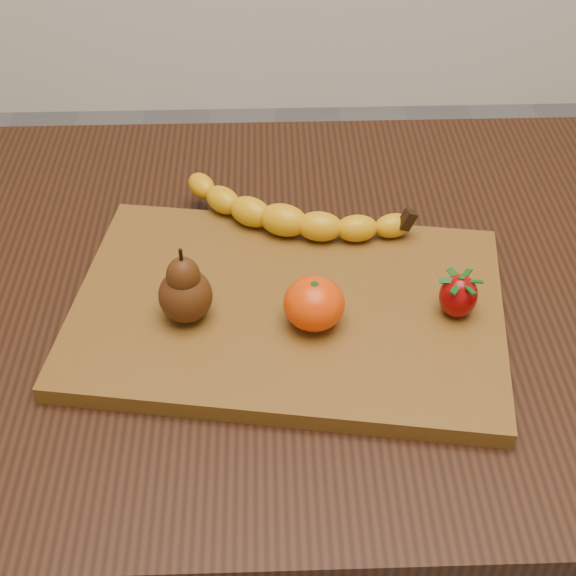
{
  "coord_description": "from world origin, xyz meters",
  "views": [
    {
      "loc": [
        -0.03,
        -0.68,
        1.36
      ],
      "look_at": [
        -0.01,
        -0.06,
        0.8
      ],
      "focal_mm": 50.0,
      "sensor_mm": 36.0,
      "label": 1
    }
  ],
  "objects_px": {
    "pear": "(184,284)",
    "table": "(297,342)",
    "mandarin": "(314,304)",
    "cutting_board": "(288,309)"
  },
  "relations": [
    {
      "from": "pear",
      "to": "table",
      "type": "bearing_deg",
      "value": 31.69
    },
    {
      "from": "pear",
      "to": "mandarin",
      "type": "relative_size",
      "value": 1.38
    },
    {
      "from": "table",
      "to": "mandarin",
      "type": "bearing_deg",
      "value": -81.98
    },
    {
      "from": "pear",
      "to": "cutting_board",
      "type": "bearing_deg",
      "value": 9.03
    },
    {
      "from": "cutting_board",
      "to": "table",
      "type": "bearing_deg",
      "value": 85.87
    },
    {
      "from": "pear",
      "to": "mandarin",
      "type": "height_order",
      "value": "pear"
    },
    {
      "from": "table",
      "to": "cutting_board",
      "type": "relative_size",
      "value": 2.22
    },
    {
      "from": "table",
      "to": "mandarin",
      "type": "height_order",
      "value": "mandarin"
    },
    {
      "from": "mandarin",
      "to": "table",
      "type": "bearing_deg",
      "value": 98.02
    },
    {
      "from": "table",
      "to": "mandarin",
      "type": "xyz_separation_m",
      "value": [
        0.01,
        -0.09,
        0.14
      ]
    }
  ]
}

